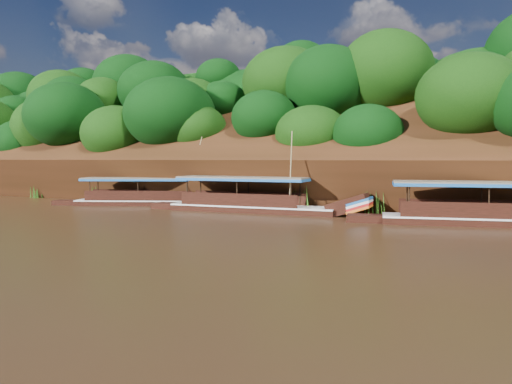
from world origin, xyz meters
TOP-DOWN VIEW (x-y plane):
  - ground at (0.00, 0.00)m, footprint 160.00×160.00m
  - riverbank at (-0.01, 22.73)m, footprint 120.00×30.06m
  - boat_1 at (-1.72, 7.52)m, footprint 14.74×3.27m
  - boat_2 at (-11.84, 8.85)m, footprint 13.97×7.47m
  - reeds at (-3.78, 9.49)m, footprint 47.95×2.21m

SIDE VIEW (x-z plane):
  - ground at x=0.00m, z-range 0.00..0.00m
  - boat_2 at x=-11.84m, z-range -2.53..3.55m
  - boat_1 at x=-1.72m, z-range -2.51..3.65m
  - reeds at x=-3.78m, z-range -0.10..1.84m
  - riverbank at x=-0.01m, z-range -7.81..11.59m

